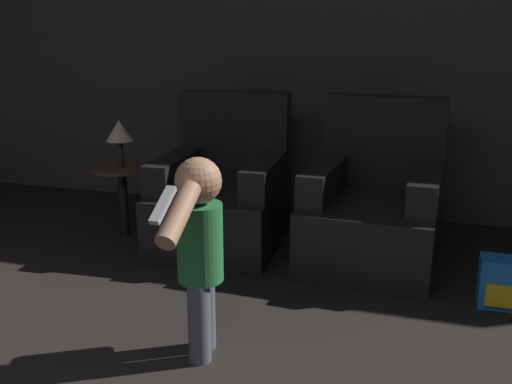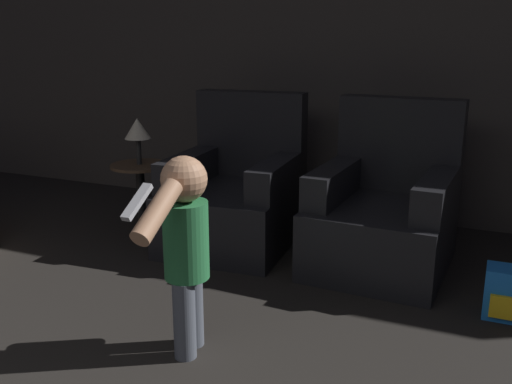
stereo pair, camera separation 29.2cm
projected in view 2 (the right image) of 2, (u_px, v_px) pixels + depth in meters
wall_back at (315, 42)px, 4.26m from camera, size 8.40×0.05×2.60m
armchair_left at (236, 195)px, 3.79m from camera, size 0.82×0.94×0.98m
armchair_right at (385, 212)px, 3.42m from camera, size 0.81×0.94×0.98m
person_toddler at (185, 241)px, 2.38m from camera, size 0.19×0.60×0.88m
toy_backpack at (506, 294)px, 2.79m from camera, size 0.20×0.18×0.26m
side_table at (140, 177)px, 3.98m from camera, size 0.40×0.40×0.49m
lamp at (137, 130)px, 3.89m from camera, size 0.18×0.18×0.32m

